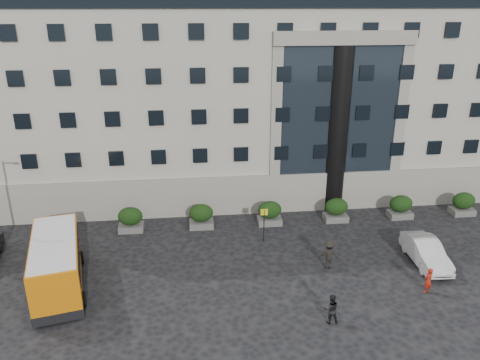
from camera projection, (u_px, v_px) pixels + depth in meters
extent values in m
plane|color=black|center=(186.00, 286.00, 27.93)|extent=(120.00, 120.00, 0.00)
cube|color=#9F9B8C|center=(243.00, 77.00, 45.78)|extent=(44.00, 24.00, 18.00)
cylinder|color=black|center=(337.00, 131.00, 36.43)|extent=(1.80, 1.80, 13.00)
cube|color=#595856|center=(131.00, 227.00, 34.67)|extent=(1.80, 1.20, 0.50)
ellipsoid|color=black|center=(130.00, 216.00, 34.34)|extent=(1.80, 1.26, 1.34)
cube|color=#595856|center=(201.00, 224.00, 35.21)|extent=(1.80, 1.20, 0.50)
ellipsoid|color=black|center=(201.00, 213.00, 34.88)|extent=(1.80, 1.26, 1.34)
cube|color=#595856|center=(270.00, 221.00, 35.75)|extent=(1.80, 1.20, 0.50)
ellipsoid|color=black|center=(270.00, 210.00, 35.42)|extent=(1.80, 1.26, 1.34)
cube|color=#595856|center=(336.00, 217.00, 36.29)|extent=(1.80, 1.20, 0.50)
ellipsoid|color=black|center=(336.00, 207.00, 35.96)|extent=(1.80, 1.26, 1.34)
cube|color=#595856|center=(400.00, 214.00, 36.83)|extent=(1.80, 1.20, 0.50)
ellipsoid|color=black|center=(401.00, 204.00, 36.50)|extent=(1.80, 1.26, 1.34)
cube|color=#595856|center=(462.00, 211.00, 37.37)|extent=(1.80, 1.20, 0.50)
ellipsoid|color=black|center=(464.00, 201.00, 37.05)|extent=(1.80, 1.26, 1.34)
cylinder|color=#262628|center=(264.00, 226.00, 32.70)|extent=(0.08, 0.08, 2.50)
cube|color=yellow|center=(264.00, 212.00, 32.33)|extent=(0.50, 0.06, 0.45)
cube|color=#CF6B09|center=(56.00, 261.00, 27.16)|extent=(4.10, 7.80, 2.53)
cube|color=black|center=(59.00, 281.00, 27.64)|extent=(4.15, 7.85, 0.55)
cube|color=black|center=(56.00, 257.00, 27.07)|extent=(3.80, 6.22, 1.11)
cube|color=silver|center=(53.00, 243.00, 26.73)|extent=(3.89, 7.41, 0.18)
cylinder|color=black|center=(34.00, 309.00, 25.16)|extent=(0.47, 0.94, 0.90)
cylinder|color=black|center=(83.00, 300.00, 25.93)|extent=(0.47, 0.94, 0.90)
cylinder|color=black|center=(39.00, 265.00, 29.36)|extent=(0.47, 0.94, 0.90)
cylinder|color=black|center=(81.00, 258.00, 30.13)|extent=(0.47, 0.94, 0.90)
cube|color=maroon|center=(54.00, 166.00, 43.69)|extent=(2.85, 3.97, 2.55)
cube|color=maroon|center=(51.00, 180.00, 41.44)|extent=(2.46, 1.94, 1.73)
cube|color=black|center=(50.00, 179.00, 40.66)|extent=(1.94, 0.40, 0.82)
cylinder|color=black|center=(39.00, 188.00, 41.53)|extent=(0.39, 0.89, 0.86)
cylinder|color=black|center=(66.00, 186.00, 42.06)|extent=(0.39, 0.89, 0.86)
cylinder|color=black|center=(44.00, 175.00, 44.57)|extent=(0.39, 0.89, 0.86)
cylinder|color=black|center=(69.00, 173.00, 45.10)|extent=(0.39, 0.89, 0.86)
imported|color=black|center=(48.00, 195.00, 39.30)|extent=(2.72, 5.52, 1.51)
imported|color=silver|center=(426.00, 252.00, 30.18)|extent=(1.86, 4.86, 1.58)
imported|color=#A72010|center=(428.00, 280.00, 27.09)|extent=(0.68, 0.55, 1.60)
imported|color=black|center=(331.00, 309.00, 24.50)|extent=(0.85, 0.69, 1.67)
imported|color=black|center=(329.00, 255.00, 29.52)|extent=(1.39, 1.02, 1.94)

